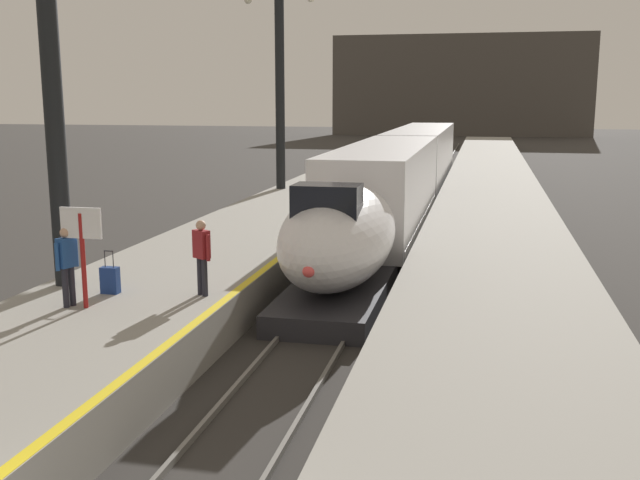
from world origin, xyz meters
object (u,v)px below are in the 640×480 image
(station_column_mid, at_px, (48,30))
(rolling_suitcase, at_px, (110,280))
(station_column_far, at_px, (280,65))
(departure_info_board, at_px, (82,237))
(passenger_mid_platform, at_px, (67,260))
(highspeed_train_main, at_px, (402,174))
(passenger_near_edge, at_px, (202,252))

(station_column_mid, distance_m, rolling_suitcase, 5.68)
(station_column_far, height_order, departure_info_board, station_column_far)
(station_column_far, xyz_separation_m, rolling_suitcase, (1.44, -19.56, -5.51))
(station_column_far, height_order, passenger_mid_platform, station_column_far)
(highspeed_train_main, relative_size, station_column_mid, 3.98)
(station_column_mid, xyz_separation_m, rolling_suitcase, (1.44, -0.51, -5.48))
(station_column_mid, xyz_separation_m, passenger_near_edge, (3.52, -0.22, -4.79))
(rolling_suitcase, bearing_deg, passenger_mid_platform, -105.33)
(passenger_mid_platform, distance_m, rolling_suitcase, 1.39)
(departure_info_board, bearing_deg, passenger_mid_platform, 177.82)
(station_column_far, relative_size, rolling_suitcase, 9.90)
(highspeed_train_main, distance_m, station_column_mid, 20.15)
(station_column_mid, bearing_deg, passenger_near_edge, -3.62)
(passenger_near_edge, relative_size, rolling_suitcase, 1.72)
(station_column_far, bearing_deg, rolling_suitcase, -85.80)
(highspeed_train_main, xyz_separation_m, departure_info_board, (-4.40, -20.31, 0.63))
(highspeed_train_main, bearing_deg, station_column_mid, -107.57)
(passenger_mid_platform, bearing_deg, highspeed_train_main, 76.74)
(station_column_mid, relative_size, rolling_suitcase, 9.85)
(passenger_near_edge, distance_m, rolling_suitcase, 2.22)
(station_column_mid, bearing_deg, departure_info_board, -48.35)
(station_column_far, bearing_deg, highspeed_train_main, -4.14)
(highspeed_train_main, xyz_separation_m, station_column_mid, (-5.90, -18.63, 4.91))
(rolling_suitcase, bearing_deg, highspeed_train_main, 76.87)
(passenger_near_edge, height_order, departure_info_board, departure_info_board)
(station_column_far, height_order, rolling_suitcase, station_column_far)
(station_column_far, relative_size, passenger_mid_platform, 5.75)
(passenger_near_edge, xyz_separation_m, passenger_mid_platform, (-2.41, -1.45, 0.00))
(highspeed_train_main, height_order, station_column_far, station_column_far)
(passenger_mid_platform, bearing_deg, rolling_suitcase, 74.67)
(station_column_mid, bearing_deg, passenger_mid_platform, -56.24)
(station_column_mid, relative_size, passenger_mid_platform, 5.72)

